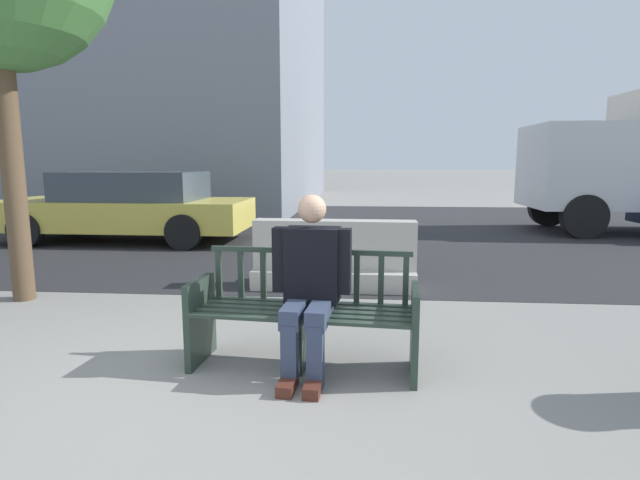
{
  "coord_description": "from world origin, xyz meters",
  "views": [
    {
      "loc": [
        1.16,
        -2.84,
        1.55
      ],
      "look_at": [
        0.74,
        2.24,
        0.75
      ],
      "focal_mm": 28.0,
      "sensor_mm": 36.0,
      "label": 1
    }
  ],
  "objects_px": {
    "seated_person": "(310,281)",
    "car_taxi_near": "(128,206)",
    "street_bench": "(304,316)",
    "jersey_barrier_centre": "(334,260)"
  },
  "relations": [
    {
      "from": "street_bench",
      "to": "jersey_barrier_centre",
      "type": "bearing_deg",
      "value": 87.82
    },
    {
      "from": "street_bench",
      "to": "seated_person",
      "type": "xyz_separation_m",
      "value": [
        0.05,
        -0.06,
        0.29
      ]
    },
    {
      "from": "seated_person",
      "to": "car_taxi_near",
      "type": "relative_size",
      "value": 0.27
    },
    {
      "from": "seated_person",
      "to": "car_taxi_near",
      "type": "bearing_deg",
      "value": 125.69
    },
    {
      "from": "street_bench",
      "to": "car_taxi_near",
      "type": "relative_size",
      "value": 0.36
    },
    {
      "from": "seated_person",
      "to": "jersey_barrier_centre",
      "type": "height_order",
      "value": "seated_person"
    },
    {
      "from": "street_bench",
      "to": "seated_person",
      "type": "height_order",
      "value": "seated_person"
    },
    {
      "from": "street_bench",
      "to": "car_taxi_near",
      "type": "bearing_deg",
      "value": 125.63
    },
    {
      "from": "car_taxi_near",
      "to": "seated_person",
      "type": "bearing_deg",
      "value": -54.31
    },
    {
      "from": "seated_person",
      "to": "car_taxi_near",
      "type": "height_order",
      "value": "car_taxi_near"
    }
  ]
}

